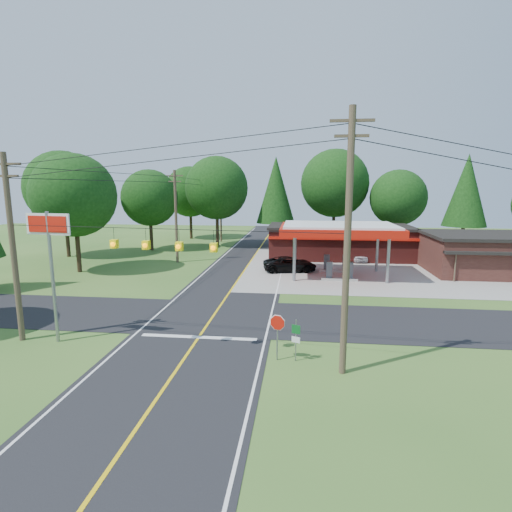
# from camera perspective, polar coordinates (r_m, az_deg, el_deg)

# --- Properties ---
(ground) EXTENTS (120.00, 120.00, 0.00)m
(ground) POSITION_cam_1_polar(r_m,az_deg,el_deg) (26.10, -6.17, -8.63)
(ground) COLOR #305D20
(ground) RESTS_ON ground
(main_highway) EXTENTS (8.00, 120.00, 0.02)m
(main_highway) POSITION_cam_1_polar(r_m,az_deg,el_deg) (26.10, -6.18, -8.61)
(main_highway) COLOR black
(main_highway) RESTS_ON ground
(cross_road) EXTENTS (70.00, 7.00, 0.02)m
(cross_road) POSITION_cam_1_polar(r_m,az_deg,el_deg) (26.09, -6.18, -8.60)
(cross_road) COLOR black
(cross_road) RESTS_ON ground
(lane_center_yellow) EXTENTS (0.15, 110.00, 0.00)m
(lane_center_yellow) POSITION_cam_1_polar(r_m,az_deg,el_deg) (26.09, -6.18, -8.58)
(lane_center_yellow) COLOR yellow
(lane_center_yellow) RESTS_ON main_highway
(gas_canopy) EXTENTS (10.60, 7.40, 4.88)m
(gas_canopy) POSITION_cam_1_polar(r_m,az_deg,el_deg) (37.50, 11.76, 3.57)
(gas_canopy) COLOR gray
(gas_canopy) RESTS_ON ground
(convenience_store) EXTENTS (16.40, 7.55, 3.80)m
(convenience_store) POSITION_cam_1_polar(r_m,az_deg,el_deg) (47.75, 11.79, 2.05)
(convenience_store) COLOR maroon
(convenience_store) RESTS_ON ground
(utility_pole_near_right) EXTENTS (1.80, 0.30, 11.50)m
(utility_pole_near_right) POSITION_cam_1_polar(r_m,az_deg,el_deg) (17.39, 12.93, 2.01)
(utility_pole_near_right) COLOR #473828
(utility_pole_near_right) RESTS_ON ground
(utility_pole_near_left) EXTENTS (1.80, 0.30, 10.00)m
(utility_pole_near_left) POSITION_cam_1_polar(r_m,az_deg,el_deg) (24.52, -31.42, 1.25)
(utility_pole_near_left) COLOR #473828
(utility_pole_near_left) RESTS_ON ground
(utility_pole_far_left) EXTENTS (1.80, 0.30, 10.00)m
(utility_pole_far_left) POSITION_cam_1_polar(r_m,az_deg,el_deg) (44.35, -11.37, 5.75)
(utility_pole_far_left) COLOR #473828
(utility_pole_far_left) RESTS_ON ground
(utility_pole_north) EXTENTS (0.30, 0.30, 9.50)m
(utility_pole_north) POSITION_cam_1_polar(r_m,az_deg,el_deg) (60.44, -5.06, 6.53)
(utility_pole_north) COLOR #473828
(utility_pole_north) RESTS_ON ground
(overhead_beacons) EXTENTS (17.04, 2.04, 1.03)m
(overhead_beacons) POSITION_cam_1_polar(r_m,az_deg,el_deg) (19.38, -13.29, 3.54)
(overhead_beacons) COLOR black
(overhead_beacons) RESTS_ON ground
(treeline_backdrop) EXTENTS (70.27, 51.59, 13.30)m
(treeline_backdrop) POSITION_cam_1_polar(r_m,az_deg,el_deg) (48.37, 0.89, 8.98)
(treeline_backdrop) COLOR #332316
(treeline_backdrop) RESTS_ON ground
(suv_car) EXTENTS (6.08, 6.08, 1.45)m
(suv_car) POSITION_cam_1_polar(r_m,az_deg,el_deg) (39.37, 4.85, -1.18)
(suv_car) COLOR black
(suv_car) RESTS_ON ground
(sedan_car) EXTENTS (4.08, 4.08, 1.32)m
(sedan_car) POSITION_cam_1_polar(r_m,az_deg,el_deg) (46.22, 14.42, 0.12)
(sedan_car) COLOR silver
(sedan_car) RESTS_ON ground
(big_stop_sign) EXTENTS (2.59, 0.45, 7.02)m
(big_stop_sign) POSITION_cam_1_polar(r_m,az_deg,el_deg) (23.29, -27.39, 1.29)
(big_stop_sign) COLOR gray
(big_stop_sign) RESTS_ON ground
(octagonal_stop_sign) EXTENTS (0.77, 0.28, 2.29)m
(octagonal_stop_sign) POSITION_cam_1_polar(r_m,az_deg,el_deg) (19.30, 3.07, -10.02)
(octagonal_stop_sign) COLOR gray
(octagonal_stop_sign) RESTS_ON ground
(route_sign_post) EXTENTS (0.41, 0.19, 2.08)m
(route_sign_post) POSITION_cam_1_polar(r_m,az_deg,el_deg) (19.43, 5.71, -11.38)
(route_sign_post) COLOR gray
(route_sign_post) RESTS_ON ground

